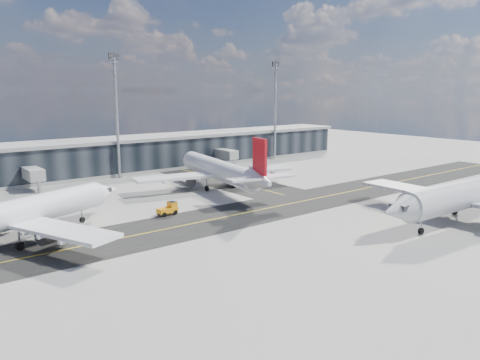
{
  "coord_description": "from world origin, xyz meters",
  "views": [
    {
      "loc": [
        -45.29,
        -56.2,
        20.55
      ],
      "look_at": [
        4.82,
        7.53,
        5.0
      ],
      "focal_mm": 35.0,
      "sensor_mm": 36.0,
      "label": 1
    }
  ],
  "objects_px": {
    "baggage_tug": "(169,208)",
    "airliner_redtail": "(219,170)",
    "airliner_near": "(475,193)",
    "airliner_af": "(6,217)",
    "service_van": "(218,166)"
  },
  "relations": [
    {
      "from": "baggage_tug",
      "to": "airliner_redtail",
      "type": "bearing_deg",
      "value": 116.72
    },
    {
      "from": "airliner_redtail",
      "to": "airliner_near",
      "type": "distance_m",
      "value": 48.19
    },
    {
      "from": "airliner_redtail",
      "to": "airliner_near",
      "type": "bearing_deg",
      "value": -56.31
    },
    {
      "from": "airliner_near",
      "to": "baggage_tug",
      "type": "height_order",
      "value": "airliner_near"
    },
    {
      "from": "airliner_redtail",
      "to": "airliner_near",
      "type": "relative_size",
      "value": 0.93
    },
    {
      "from": "airliner_af",
      "to": "airliner_near",
      "type": "bearing_deg",
      "value": 40.55
    },
    {
      "from": "airliner_near",
      "to": "baggage_tug",
      "type": "relative_size",
      "value": 12.75
    },
    {
      "from": "airliner_af",
      "to": "service_van",
      "type": "distance_m",
      "value": 67.52
    },
    {
      "from": "service_van",
      "to": "airliner_redtail",
      "type": "bearing_deg",
      "value": -132.72
    },
    {
      "from": "service_van",
      "to": "baggage_tug",
      "type": "bearing_deg",
      "value": -143.66
    },
    {
      "from": "baggage_tug",
      "to": "airliner_af",
      "type": "bearing_deg",
      "value": -93.36
    },
    {
      "from": "airliner_near",
      "to": "service_van",
      "type": "distance_m",
      "value": 66.13
    },
    {
      "from": "service_van",
      "to": "airliner_near",
      "type": "bearing_deg",
      "value": -94.8
    },
    {
      "from": "airliner_af",
      "to": "baggage_tug",
      "type": "bearing_deg",
      "value": 69.34
    },
    {
      "from": "airliner_redtail",
      "to": "baggage_tug",
      "type": "xyz_separation_m",
      "value": [
        -18.72,
        -11.41,
        -3.01
      ]
    }
  ]
}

